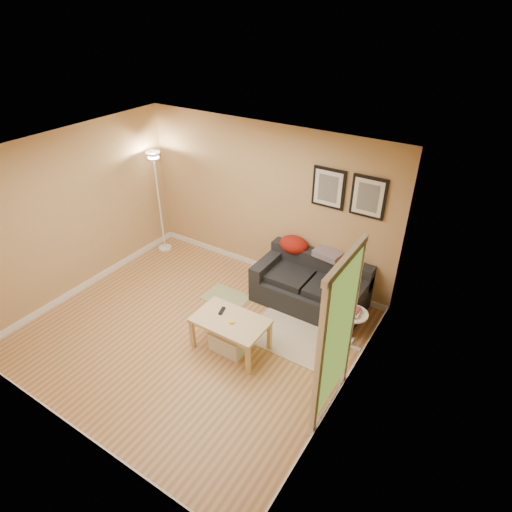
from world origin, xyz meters
name	(u,v)px	position (x,y,z in m)	size (l,w,h in m)	color
floor	(193,332)	(0.00, 0.00, 0.00)	(4.50, 4.50, 0.00)	tan
ceiling	(175,159)	(0.00, 0.00, 2.60)	(4.50, 4.50, 0.00)	white
wall_back	(266,202)	(0.00, 2.00, 1.30)	(4.50, 4.50, 0.00)	tan
wall_front	(48,349)	(0.00, -2.00, 1.30)	(4.50, 4.50, 0.00)	tan
wall_left	(73,215)	(-2.25, 0.00, 1.30)	(4.00, 4.00, 0.00)	tan
wall_right	(348,317)	(2.25, 0.00, 1.30)	(4.00, 4.00, 0.00)	tan
baseboard_back	(264,267)	(0.00, 1.99, 0.05)	(4.50, 0.02, 0.10)	white
baseboard_front	(77,431)	(0.00, -1.99, 0.05)	(4.50, 0.02, 0.10)	white
baseboard_left	(90,282)	(-2.24, 0.00, 0.05)	(0.02, 4.00, 0.10)	white
baseboard_right	(336,397)	(2.24, 0.00, 0.05)	(0.02, 4.00, 0.10)	white
sofa	(310,284)	(1.11, 1.53, 0.38)	(1.70, 0.90, 0.75)	black
red_throw	(294,245)	(0.63, 1.85, 0.77)	(0.48, 0.36, 0.28)	maroon
plaid_throw	(328,254)	(1.22, 1.85, 0.78)	(0.42, 0.26, 0.10)	#A3705F
framed_print_left	(329,188)	(1.08, 1.98, 1.80)	(0.50, 0.04, 0.60)	black
framed_print_right	(368,197)	(1.68, 1.98, 1.80)	(0.50, 0.04, 0.60)	black
area_rug	(292,337)	(1.27, 0.69, 0.01)	(1.25, 0.85, 0.01)	beige
green_runner	(226,297)	(-0.08, 0.93, 0.01)	(0.70, 0.50, 0.01)	#668C4C
coffee_table	(231,334)	(0.65, 0.05, 0.25)	(0.99, 0.61, 0.50)	#DEBD87
remote_control	(222,311)	(0.45, 0.14, 0.51)	(0.05, 0.16, 0.02)	black
tape_roll	(232,322)	(0.70, 0.02, 0.51)	(0.07, 0.07, 0.03)	yellow
storage_bin	(229,341)	(0.65, 0.02, 0.15)	(0.49, 0.36, 0.30)	white
side_table	(351,330)	(2.02, 0.97, 0.29)	(0.38, 0.38, 0.59)	white
book_stack	(353,311)	(2.01, 0.96, 0.62)	(0.17, 0.22, 0.07)	#2C5B84
floor_lamp	(160,206)	(-2.00, 1.57, 0.90)	(0.25, 0.25, 1.91)	white
doorway	(336,343)	(2.20, -0.15, 1.02)	(0.12, 1.01, 2.13)	white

